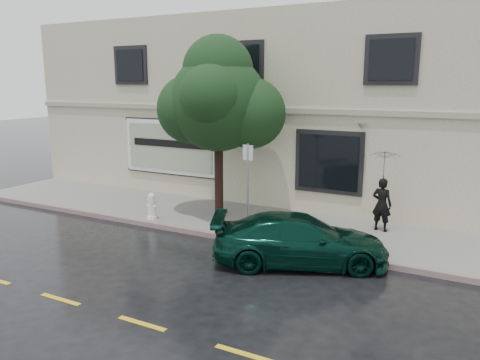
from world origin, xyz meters
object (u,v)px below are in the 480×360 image
at_px(street_tree, 218,103).
at_px(fire_hydrant, 152,206).
at_px(car, 300,240).
at_px(pedestrian, 382,205).

height_order(street_tree, fire_hydrant, street_tree).
relative_size(street_tree, fire_hydrant, 6.15).
distance_m(car, street_tree, 5.53).
distance_m(pedestrian, street_tree, 5.96).
bearing_deg(pedestrian, street_tree, 19.06).
height_order(pedestrian, fire_hydrant, pedestrian).
xyz_separation_m(pedestrian, street_tree, (-5.13, -0.86, 2.93)).
bearing_deg(pedestrian, fire_hydrant, 27.30).
bearing_deg(fire_hydrant, street_tree, 36.12).
xyz_separation_m(street_tree, fire_hydrant, (-1.76, -1.34, -3.31)).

